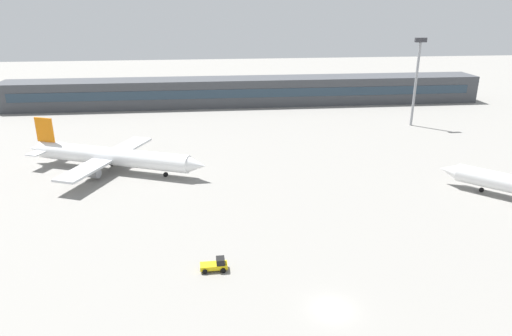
{
  "coord_description": "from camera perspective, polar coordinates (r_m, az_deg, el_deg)",
  "views": [
    {
      "loc": [
        -13.55,
        -42.82,
        33.7
      ],
      "look_at": [
        -4.53,
        40.0,
        3.0
      ],
      "focal_mm": 32.1,
      "sensor_mm": 36.0,
      "label": 1
    }
  ],
  "objects": [
    {
      "name": "ground_plane",
      "position": [
        90.44,
        2.85,
        -1.68
      ],
      "size": [
        400.0,
        400.0,
        0.0
      ],
      "primitive_type": "plane",
      "color": "gray"
    },
    {
      "name": "baggage_tug_yellow",
      "position": [
        61.99,
        -5.06,
        -11.92
      ],
      "size": [
        3.63,
        1.88,
        1.75
      ],
      "color": "yellow",
      "rests_on": "ground_plane"
    },
    {
      "name": "terminal_building",
      "position": [
        157.35,
        -1.19,
        9.53
      ],
      "size": [
        159.14,
        12.13,
        9.0
      ],
      "color": "#3F4247",
      "rests_on": "ground_plane"
    },
    {
      "name": "floodlight_tower_west",
      "position": [
        135.84,
        19.38,
        10.81
      ],
      "size": [
        3.2,
        0.8,
        24.18
      ],
      "color": "gray",
      "rests_on": "ground_plane"
    },
    {
      "name": "airplane_mid",
      "position": [
        99.3,
        -17.39,
        1.35
      ],
      "size": [
        39.52,
        28.4,
        10.29
      ],
      "color": "white",
      "rests_on": "ground_plane"
    }
  ]
}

